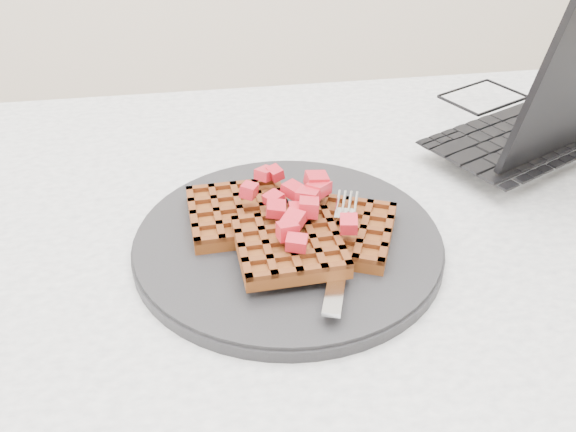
{
  "coord_description": "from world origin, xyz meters",
  "views": [
    {
      "loc": [
        -0.14,
        -0.53,
        1.15
      ],
      "look_at": [
        -0.06,
        -0.02,
        0.79
      ],
      "focal_mm": 40.0,
      "sensor_mm": 36.0,
      "label": 1
    }
  ],
  "objects": [
    {
      "name": "plate",
      "position": [
        -0.06,
        -0.02,
        0.76
      ],
      "size": [
        0.31,
        0.31,
        0.02
      ],
      "primitive_type": "cylinder",
      "color": "black",
      "rests_on": "table"
    },
    {
      "name": "laptop",
      "position": [
        0.3,
        0.18,
        0.79
      ],
      "size": [
        0.41,
        0.37,
        0.24
      ],
      "rotation": [
        0.0,
        0.0,
        3.59
      ],
      "color": "black",
      "rests_on": "table"
    },
    {
      "name": "table",
      "position": [
        0.0,
        0.0,
        0.64
      ],
      "size": [
        1.2,
        0.8,
        0.75
      ],
      "color": "silver",
      "rests_on": "ground"
    },
    {
      "name": "strawberry_pile",
      "position": [
        -0.06,
        -0.02,
        0.8
      ],
      "size": [
        0.15,
        0.15,
        0.02
      ],
      "primitive_type": null,
      "color": "#A00010",
      "rests_on": "waffles"
    },
    {
      "name": "waffles",
      "position": [
        -0.06,
        -0.02,
        0.78
      ],
      "size": [
        0.22,
        0.18,
        0.03
      ],
      "color": "brown",
      "rests_on": "plate"
    },
    {
      "name": "fork",
      "position": [
        -0.02,
        -0.06,
        0.77
      ],
      "size": [
        0.08,
        0.18,
        0.02
      ],
      "primitive_type": null,
      "rotation": [
        0.0,
        0.0,
        -0.31
      ],
      "color": "silver",
      "rests_on": "plate"
    }
  ]
}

